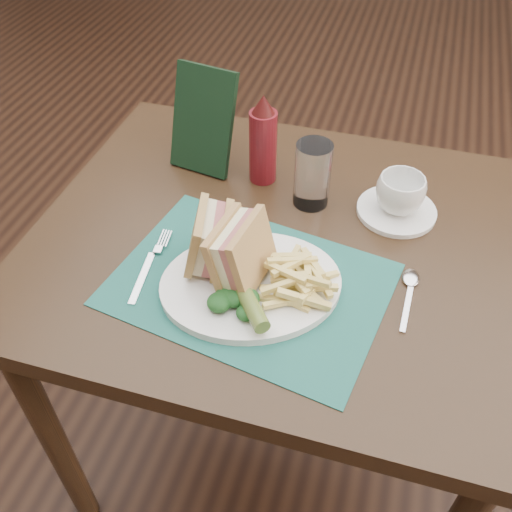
% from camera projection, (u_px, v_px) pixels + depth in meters
% --- Properties ---
extents(floor, '(7.00, 7.00, 0.00)m').
position_uv_depth(floor, '(312.00, 305.00, 1.90)').
color(floor, black).
rests_on(floor, ground).
extents(table_main, '(0.90, 0.75, 0.75)m').
position_uv_depth(table_main, '(276.00, 358.00, 1.30)').
color(table_main, black).
rests_on(table_main, ground).
extents(placemat, '(0.49, 0.39, 0.00)m').
position_uv_depth(placemat, '(250.00, 284.00, 0.95)').
color(placemat, '#1C5A50').
rests_on(placemat, table_main).
extents(plate, '(0.37, 0.34, 0.01)m').
position_uv_depth(plate, '(251.00, 284.00, 0.94)').
color(plate, white).
rests_on(plate, placemat).
extents(sandwich_half_a, '(0.10, 0.12, 0.11)m').
position_uv_depth(sandwich_half_a, '(197.00, 238.00, 0.93)').
color(sandwich_half_a, tan).
rests_on(sandwich_half_a, plate).
extents(sandwich_half_b, '(0.10, 0.13, 0.12)m').
position_uv_depth(sandwich_half_b, '(229.00, 247.00, 0.91)').
color(sandwich_half_b, tan).
rests_on(sandwich_half_b, plate).
extents(kale_garnish, '(0.11, 0.08, 0.03)m').
position_uv_depth(kale_garnish, '(239.00, 301.00, 0.89)').
color(kale_garnish, '#163C1A').
rests_on(kale_garnish, plate).
extents(pickle_spear, '(0.09, 0.11, 0.03)m').
position_uv_depth(pickle_spear, '(248.00, 300.00, 0.88)').
color(pickle_spear, '#506727').
rests_on(pickle_spear, plate).
extents(fries_pile, '(0.18, 0.20, 0.05)m').
position_uv_depth(fries_pile, '(298.00, 276.00, 0.91)').
color(fries_pile, '#ECD676').
rests_on(fries_pile, plate).
extents(fork, '(0.06, 0.17, 0.01)m').
position_uv_depth(fork, '(149.00, 264.00, 0.98)').
color(fork, silver).
rests_on(fork, placemat).
extents(spoon, '(0.04, 0.15, 0.01)m').
position_uv_depth(spoon, '(408.00, 296.00, 0.93)').
color(spoon, silver).
rests_on(spoon, table_main).
extents(saucer, '(0.20, 0.20, 0.01)m').
position_uv_depth(saucer, '(396.00, 211.00, 1.08)').
color(saucer, white).
rests_on(saucer, table_main).
extents(coffee_cup, '(0.13, 0.13, 0.07)m').
position_uv_depth(coffee_cup, '(400.00, 194.00, 1.05)').
color(coffee_cup, white).
rests_on(coffee_cup, saucer).
extents(drinking_glass, '(0.07, 0.07, 0.13)m').
position_uv_depth(drinking_glass, '(312.00, 175.00, 1.06)').
color(drinking_glass, white).
rests_on(drinking_glass, table_main).
extents(ketchup_bottle, '(0.06, 0.06, 0.19)m').
position_uv_depth(ketchup_bottle, '(263.00, 139.00, 1.10)').
color(ketchup_bottle, '#5C0F16').
rests_on(ketchup_bottle, table_main).
extents(check_presenter, '(0.14, 0.10, 0.20)m').
position_uv_depth(check_presenter, '(203.00, 121.00, 1.13)').
color(check_presenter, black).
rests_on(check_presenter, table_main).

